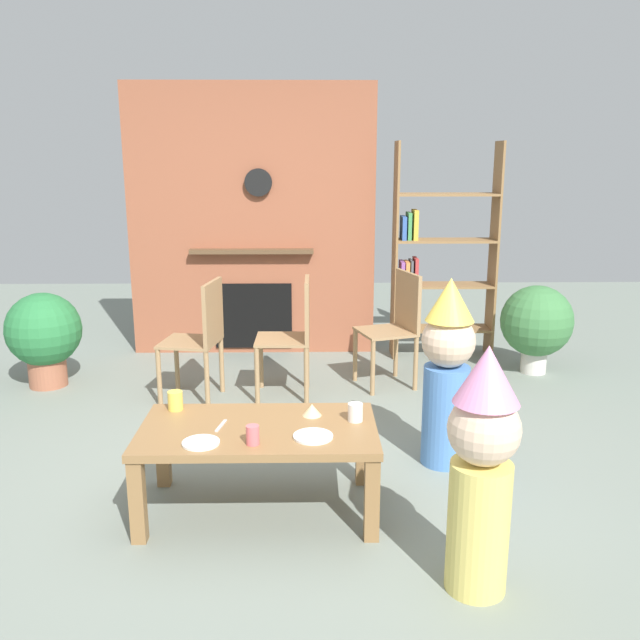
{
  "coord_description": "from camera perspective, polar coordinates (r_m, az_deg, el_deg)",
  "views": [
    {
      "loc": [
        0.08,
        -3.5,
        1.78
      ],
      "look_at": [
        0.15,
        0.4,
        0.82
      ],
      "focal_mm": 37.8,
      "sensor_mm": 36.0,
      "label": 1
    }
  ],
  "objects": [
    {
      "name": "ground_plane",
      "position": [
        3.93,
        -2.14,
        -13.17
      ],
      "size": [
        12.0,
        12.0,
        0.0
      ],
      "primitive_type": "plane",
      "color": "gray"
    },
    {
      "name": "brick_fireplace_feature",
      "position": [
        6.15,
        -5.75,
        8.22
      ],
      "size": [
        2.2,
        0.28,
        2.4
      ],
      "color": "#935138",
      "rests_on": "ground_plane"
    },
    {
      "name": "bookshelf",
      "position": [
        6.08,
        9.67,
        4.96
      ],
      "size": [
        0.9,
        0.28,
        1.9
      ],
      "color": "olive",
      "rests_on": "ground_plane"
    },
    {
      "name": "coffee_table",
      "position": [
        3.45,
        -5.23,
        -10.02
      ],
      "size": [
        1.19,
        0.66,
        0.46
      ],
      "color": "olive",
      "rests_on": "ground_plane"
    },
    {
      "name": "paper_cup_near_left",
      "position": [
        3.47,
        3.01,
        -7.81
      ],
      "size": [
        0.08,
        0.08,
        0.09
      ],
      "primitive_type": "cylinder",
      "color": "silver",
      "rests_on": "coffee_table"
    },
    {
      "name": "paper_cup_near_right",
      "position": [
        3.69,
        -12.15,
        -6.69
      ],
      "size": [
        0.08,
        0.08,
        0.1
      ],
      "primitive_type": "cylinder",
      "color": "#F2CC4C",
      "rests_on": "coffee_table"
    },
    {
      "name": "paper_cup_center",
      "position": [
        3.21,
        -5.72,
        -9.66
      ],
      "size": [
        0.06,
        0.06,
        0.09
      ],
      "primitive_type": "cylinder",
      "color": "#E5666B",
      "rests_on": "coffee_table"
    },
    {
      "name": "paper_plate_front",
      "position": [
        3.27,
        -10.05,
        -10.19
      ],
      "size": [
        0.18,
        0.18,
        0.01
      ],
      "primitive_type": "cylinder",
      "color": "white",
      "rests_on": "coffee_table"
    },
    {
      "name": "paper_plate_rear",
      "position": [
        3.28,
        -0.59,
        -9.82
      ],
      "size": [
        0.19,
        0.19,
        0.01
      ],
      "primitive_type": "cylinder",
      "color": "white",
      "rests_on": "coffee_table"
    },
    {
      "name": "birthday_cake_slice",
      "position": [
        3.54,
        -0.69,
        -7.61
      ],
      "size": [
        0.1,
        0.1,
        0.06
      ],
      "primitive_type": "cone",
      "color": "#EAC68C",
      "rests_on": "coffee_table"
    },
    {
      "name": "table_fork",
      "position": [
        3.45,
        -8.38,
        -8.84
      ],
      "size": [
        0.04,
        0.15,
        0.01
      ],
      "primitive_type": "cube",
      "rotation": [
        0.0,
        0.0,
        1.38
      ],
      "color": "silver",
      "rests_on": "coffee_table"
    },
    {
      "name": "child_with_cone_hat",
      "position": [
        2.85,
        13.55,
        -11.85
      ],
      "size": [
        0.29,
        0.29,
        1.07
      ],
      "rotation": [
        0.0,
        0.0,
        2.54
      ],
      "color": "#E0CC66",
      "rests_on": "ground_plane"
    },
    {
      "name": "child_in_pink",
      "position": [
        3.95,
        10.72,
        -4.0
      ],
      "size": [
        0.31,
        0.31,
        1.12
      ],
      "rotation": [
        0.0,
        0.0,
        -2.67
      ],
      "color": "#4C7FC6",
      "rests_on": "ground_plane"
    },
    {
      "name": "dining_chair_left",
      "position": [
        5.01,
        -10.0,
        -1.11
      ],
      "size": [
        0.46,
        0.46,
        0.9
      ],
      "rotation": [
        0.0,
        0.0,
        2.97
      ],
      "color": "#9E7A51",
      "rests_on": "ground_plane"
    },
    {
      "name": "dining_chair_middle",
      "position": [
        5.02,
        -2.15,
        -0.88
      ],
      "size": [
        0.4,
        0.4,
        0.9
      ],
      "rotation": [
        0.0,
        0.0,
        3.13
      ],
      "color": "#9E7A51",
      "rests_on": "ground_plane"
    },
    {
      "name": "dining_chair_right",
      "position": [
        5.3,
        6.49,
        -0.17
      ],
      "size": [
        0.5,
        0.5,
        0.9
      ],
      "rotation": [
        0.0,
        0.0,
        3.45
      ],
      "color": "#9E7A51",
      "rests_on": "ground_plane"
    },
    {
      "name": "potted_plant_tall",
      "position": [
        5.86,
        17.86,
        -0.21
      ],
      "size": [
        0.59,
        0.59,
        0.74
      ],
      "color": "beige",
      "rests_on": "ground_plane"
    },
    {
      "name": "potted_plant_short",
      "position": [
        5.68,
        -22.33,
        -1.05
      ],
      "size": [
        0.58,
        0.58,
        0.75
      ],
      "color": "#9E5B42",
      "rests_on": "ground_plane"
    }
  ]
}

